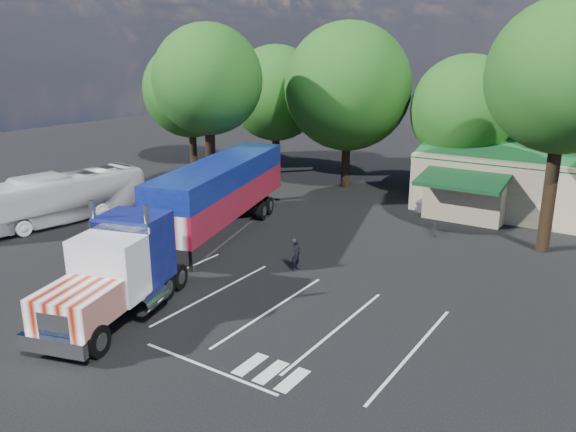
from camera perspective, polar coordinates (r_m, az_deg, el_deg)
The scene contains 12 objects.
ground at distance 30.71m, azimuth -0.14°, elevation -4.00°, with size 120.00×120.00×0.00m, color black.
tree_row_a at distance 55.60m, azimuth -9.88°, elevation 12.48°, with size 9.00×9.00×11.68m.
tree_row_b at distance 50.95m, azimuth -1.25°, elevation 12.35°, with size 8.40×8.40×11.35m.
tree_row_c at distance 45.38m, azimuth 6.10°, elevation 12.92°, with size 10.00×10.00×13.05m.
tree_row_d at distance 43.35m, azimuth 17.62°, elevation 10.18°, with size 8.00×8.00×10.60m.
tree_near_left at distance 40.02m, azimuth -8.15°, elevation 13.51°, with size 7.60×7.60×12.65m.
tree_near_right at distance 32.79m, azimuth 26.34°, elevation 12.58°, with size 8.00×8.00×13.50m.
semi_truck at distance 30.89m, azimuth -8.91°, elevation 1.15°, with size 9.22×22.50×4.75m.
woman at distance 28.40m, azimuth 0.84°, elevation -3.93°, with size 0.61×0.40×1.68m, color black.
bicycle at distance 35.17m, azimuth 14.70°, elevation -1.19°, with size 0.54×1.56×0.82m, color black.
tour_bus at distance 39.17m, azimuth -22.20°, elevation 1.70°, with size 2.68×11.46×3.19m, color silver.
silver_sedan at distance 38.93m, azimuth 16.00°, elevation 0.82°, with size 1.44×4.14×1.36m, color #95969C.
Camera 1 is at (15.96, -23.97, 10.68)m, focal length 35.00 mm.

